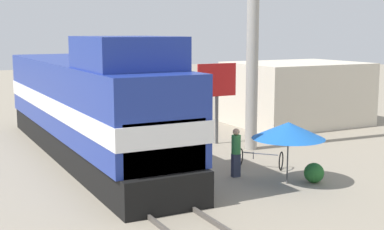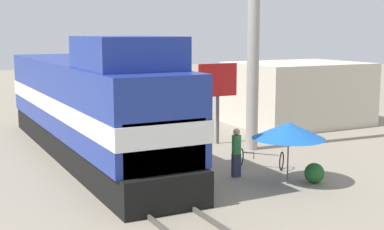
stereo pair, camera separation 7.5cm
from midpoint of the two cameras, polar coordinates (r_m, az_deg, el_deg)
ground_plane at (r=17.97m, az=-5.56°, el=-8.21°), size 120.00×120.00×0.00m
rail_near at (r=17.71m, az=-7.75°, el=-8.25°), size 0.08×29.61×0.15m
rail_far at (r=18.22m, az=-3.45°, el=-7.70°), size 0.08×29.61×0.15m
locomotive at (r=22.54m, az=-10.81°, el=0.87°), size 3.14×16.92×5.11m
utility_pole at (r=23.78m, az=6.68°, el=9.26°), size 1.80×0.53×10.81m
vendor_umbrella at (r=18.71m, az=10.39°, el=-1.63°), size 2.54×2.54×2.19m
billboard_sign at (r=24.99m, az=2.85°, el=3.25°), size 2.03×0.12×3.79m
shrub_cluster at (r=19.37m, az=13.03°, el=-6.05°), size 0.71×0.71×0.71m
person_bystander at (r=19.56m, az=4.86°, el=-3.79°), size 0.34×0.34×1.80m
bicycle at (r=21.03m, az=7.46°, el=-4.65°), size 1.65×1.73×0.72m
building_block_distant at (r=31.14m, az=11.26°, el=2.28°), size 7.13×5.50×3.52m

